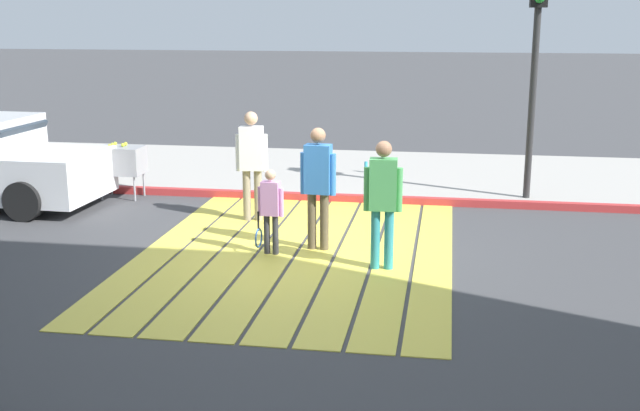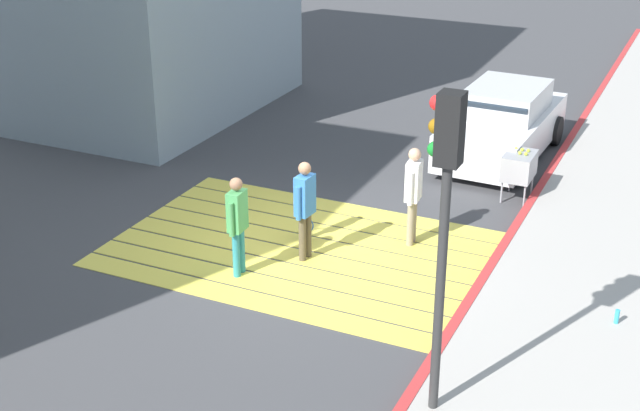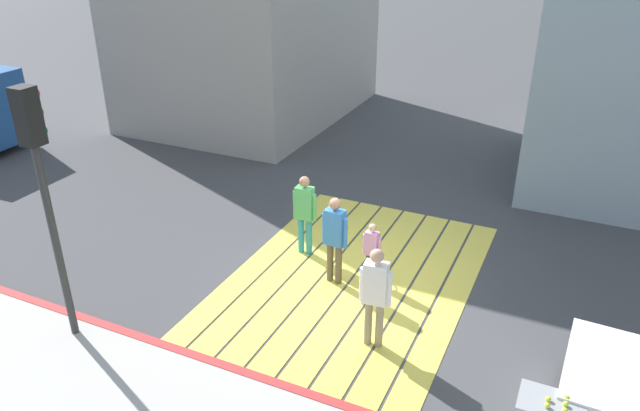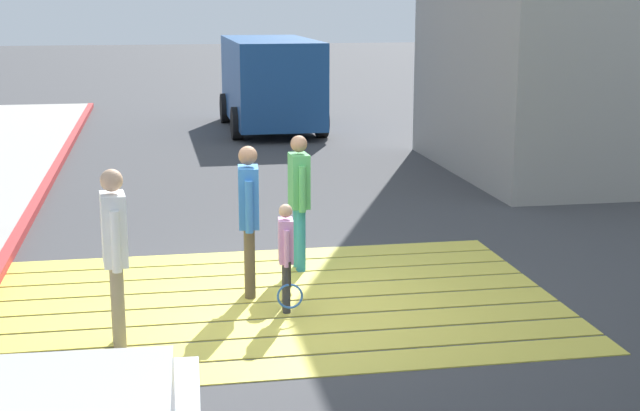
{
  "view_description": "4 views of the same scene",
  "coord_description": "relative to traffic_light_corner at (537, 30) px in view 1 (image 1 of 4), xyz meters",
  "views": [
    {
      "loc": [
        10.43,
        2.06,
        3.31
      ],
      "look_at": [
        0.49,
        0.42,
        0.84
      ],
      "focal_mm": 44.14,
      "sensor_mm": 36.0,
      "label": 1
    },
    {
      "loc": [
        -6.24,
        12.48,
        7.01
      ],
      "look_at": [
        -0.56,
        0.34,
        1.08
      ],
      "focal_mm": 50.02,
      "sensor_mm": 36.0,
      "label": 2
    },
    {
      "loc": [
        -9.16,
        -3.59,
        6.36
      ],
      "look_at": [
        0.34,
        0.84,
        1.24
      ],
      "focal_mm": 33.82,
      "sensor_mm": 36.0,
      "label": 3
    },
    {
      "loc": [
        -1.25,
        -9.87,
        3.38
      ],
      "look_at": [
        0.45,
        -0.45,
        1.22
      ],
      "focal_mm": 51.54,
      "sensor_mm": 36.0,
      "label": 4
    }
  ],
  "objects": [
    {
      "name": "ground_plane",
      "position": [
        3.58,
        -3.47,
        -3.04
      ],
      "size": [
        120.0,
        120.0,
        0.0
      ],
      "primitive_type": "plane",
      "color": "#424244"
    },
    {
      "name": "pedestrian_adult_side",
      "position": [
        3.33,
        -3.2,
        -2.01
      ],
      "size": [
        0.25,
        0.51,
        1.76
      ],
      "color": "brown",
      "rests_on": "ground"
    },
    {
      "name": "traffic_light_corner",
      "position": [
        0.0,
        0.0,
        0.0
      ],
      "size": [
        0.39,
        0.28,
        4.24
      ],
      "color": "#2D2D2D",
      "rests_on": "ground"
    },
    {
      "name": "water_bottle",
      "position": [
        -1.83,
        -3.06,
        -2.81
      ],
      "size": [
        0.07,
        0.07,
        0.22
      ],
      "primitive_type": "cylinder",
      "color": "#33A5BF",
      "rests_on": "sidewalk_west"
    },
    {
      "name": "pedestrian_adult_lead",
      "position": [
        4.07,
        -2.22,
        -2.03
      ],
      "size": [
        0.24,
        0.5,
        1.72
      ],
      "color": "teal",
      "rests_on": "ground"
    },
    {
      "name": "pedestrian_adult_trailing",
      "position": [
        1.89,
        -4.52,
        -1.99
      ],
      "size": [
        0.26,
        0.52,
        1.79
      ],
      "color": "gray",
      "rests_on": "ground"
    },
    {
      "name": "curb_painted",
      "position": [
        0.33,
        -3.47,
        -2.97
      ],
      "size": [
        0.16,
        40.0,
        0.13
      ],
      "primitive_type": "cube",
      "color": "#BC3333",
      "rests_on": "ground"
    },
    {
      "name": "tennis_ball_cart",
      "position": [
        0.68,
        -7.28,
        -2.34
      ],
      "size": [
        0.56,
        0.8,
        1.02
      ],
      "color": "#99999E",
      "rests_on": "ground"
    },
    {
      "name": "pedestrian_child_with_racket",
      "position": [
        3.67,
        -3.82,
        -2.36
      ],
      "size": [
        0.29,
        0.39,
        1.22
      ],
      "color": "#333338",
      "rests_on": "ground"
    },
    {
      "name": "crosswalk_stripes",
      "position": [
        3.58,
        -3.47,
        -3.03
      ],
      "size": [
        6.4,
        4.35,
        0.01
      ],
      "color": "#EAD64C",
      "rests_on": "ground"
    },
    {
      "name": "sidewalk_west",
      "position": [
        -2.02,
        -3.47,
        -2.98
      ],
      "size": [
        4.8,
        40.0,
        0.12
      ],
      "primitive_type": "cube",
      "color": "#ADA8A0",
      "rests_on": "ground"
    }
  ]
}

